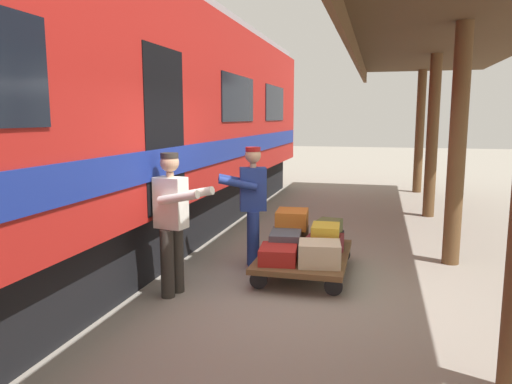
{
  "coord_description": "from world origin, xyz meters",
  "views": [
    {
      "loc": [
        -0.76,
        5.56,
        2.11
      ],
      "look_at": [
        0.78,
        -0.44,
        1.15
      ],
      "focal_mm": 33.95,
      "sensor_mm": 36.0,
      "label": 1
    }
  ],
  "objects_px": {
    "suitcase_maroon_trunk": "(324,245)",
    "suitcase_red_plastic": "(278,254)",
    "porter_by_door": "(173,219)",
    "suitcase_cream_canvas": "(319,254)",
    "suitcase_slate_roller": "(286,242)",
    "suitcase_olive_duffel": "(328,227)",
    "suitcase_brown_leather": "(292,235)",
    "suitcase_yellow_case": "(326,230)",
    "suitcase_orange_carryall": "(292,219)",
    "train_car": "(60,121)",
    "suitcase_black_hardshell": "(328,239)",
    "porter_in_overalls": "(252,203)",
    "luggage_cart": "(304,256)"
  },
  "relations": [
    {
      "from": "train_car",
      "to": "suitcase_brown_leather",
      "type": "xyz_separation_m",
      "value": [
        -2.88,
        -1.22,
        -1.65
      ]
    },
    {
      "from": "suitcase_maroon_trunk",
      "to": "suitcase_olive_duffel",
      "type": "height_order",
      "value": "suitcase_olive_duffel"
    },
    {
      "from": "suitcase_red_plastic",
      "to": "suitcase_slate_roller",
      "type": "bearing_deg",
      "value": -90.0
    },
    {
      "from": "suitcase_maroon_trunk",
      "to": "suitcase_orange_carryall",
      "type": "xyz_separation_m",
      "value": [
        0.52,
        -0.47,
        0.23
      ]
    },
    {
      "from": "suitcase_maroon_trunk",
      "to": "porter_by_door",
      "type": "distance_m",
      "value": 2.08
    },
    {
      "from": "train_car",
      "to": "suitcase_black_hardshell",
      "type": "height_order",
      "value": "train_car"
    },
    {
      "from": "suitcase_brown_leather",
      "to": "suitcase_yellow_case",
      "type": "bearing_deg",
      "value": 139.78
    },
    {
      "from": "train_car",
      "to": "suitcase_slate_roller",
      "type": "relative_size",
      "value": 30.83
    },
    {
      "from": "train_car",
      "to": "suitcase_red_plastic",
      "type": "distance_m",
      "value": 3.34
    },
    {
      "from": "suitcase_maroon_trunk",
      "to": "suitcase_red_plastic",
      "type": "height_order",
      "value": "suitcase_maroon_trunk"
    },
    {
      "from": "suitcase_yellow_case",
      "to": "suitcase_orange_carryall",
      "type": "bearing_deg",
      "value": -39.42
    },
    {
      "from": "suitcase_maroon_trunk",
      "to": "porter_in_overalls",
      "type": "bearing_deg",
      "value": -7.66
    },
    {
      "from": "suitcase_olive_duffel",
      "to": "suitcase_yellow_case",
      "type": "distance_m",
      "value": 0.44
    },
    {
      "from": "suitcase_slate_roller",
      "to": "suitcase_yellow_case",
      "type": "xyz_separation_m",
      "value": [
        -0.53,
        -0.04,
        0.18
      ]
    },
    {
      "from": "porter_in_overalls",
      "to": "porter_by_door",
      "type": "height_order",
      "value": "same"
    },
    {
      "from": "train_car",
      "to": "suitcase_red_plastic",
      "type": "relative_size",
      "value": 34.75
    },
    {
      "from": "train_car",
      "to": "porter_by_door",
      "type": "xyz_separation_m",
      "value": [
        -1.75,
        0.42,
        -1.14
      ]
    },
    {
      "from": "suitcase_black_hardshell",
      "to": "suitcase_cream_canvas",
      "type": "bearing_deg",
      "value": 90.0
    },
    {
      "from": "suitcase_maroon_trunk",
      "to": "suitcase_olive_duffel",
      "type": "bearing_deg",
      "value": -90.29
    },
    {
      "from": "suitcase_black_hardshell",
      "to": "suitcase_red_plastic",
      "type": "height_order",
      "value": "suitcase_red_plastic"
    },
    {
      "from": "suitcase_brown_leather",
      "to": "suitcase_olive_duffel",
      "type": "bearing_deg",
      "value": 178.97
    },
    {
      "from": "suitcase_olive_duffel",
      "to": "suitcase_yellow_case",
      "type": "xyz_separation_m",
      "value": [
        -0.01,
        0.44,
        0.05
      ]
    },
    {
      "from": "suitcase_brown_leather",
      "to": "suitcase_olive_duffel",
      "type": "height_order",
      "value": "suitcase_olive_duffel"
    },
    {
      "from": "suitcase_black_hardshell",
      "to": "suitcase_olive_duffel",
      "type": "bearing_deg",
      "value": 104.39
    },
    {
      "from": "suitcase_red_plastic",
      "to": "porter_in_overalls",
      "type": "relative_size",
      "value": 0.31
    },
    {
      "from": "luggage_cart",
      "to": "suitcase_orange_carryall",
      "type": "distance_m",
      "value": 0.67
    },
    {
      "from": "suitcase_yellow_case",
      "to": "porter_in_overalls",
      "type": "relative_size",
      "value": 0.27
    },
    {
      "from": "suitcase_black_hardshell",
      "to": "suitcase_slate_roller",
      "type": "distance_m",
      "value": 0.71
    },
    {
      "from": "suitcase_slate_roller",
      "to": "suitcase_maroon_trunk",
      "type": "distance_m",
      "value": 0.52
    },
    {
      "from": "luggage_cart",
      "to": "suitcase_red_plastic",
      "type": "xyz_separation_m",
      "value": [
        0.26,
        0.49,
        0.14
      ]
    },
    {
      "from": "suitcase_cream_canvas",
      "to": "suitcase_black_hardshell",
      "type": "distance_m",
      "value": 0.98
    },
    {
      "from": "suitcase_maroon_trunk",
      "to": "suitcase_red_plastic",
      "type": "xyz_separation_m",
      "value": [
        0.52,
        0.49,
        -0.03
      ]
    },
    {
      "from": "suitcase_slate_roller",
      "to": "luggage_cart",
      "type": "bearing_deg",
      "value": 180.0
    },
    {
      "from": "suitcase_cream_canvas",
      "to": "suitcase_slate_roller",
      "type": "bearing_deg",
      "value": -43.25
    },
    {
      "from": "suitcase_slate_roller",
      "to": "porter_by_door",
      "type": "xyz_separation_m",
      "value": [
        1.13,
        1.16,
        0.49
      ]
    },
    {
      "from": "luggage_cart",
      "to": "suitcase_yellow_case",
      "type": "distance_m",
      "value": 0.46
    },
    {
      "from": "train_car",
      "to": "suitcase_red_plastic",
      "type": "height_order",
      "value": "train_car"
    },
    {
      "from": "train_car",
      "to": "suitcase_olive_duffel",
      "type": "relative_size",
      "value": 41.21
    },
    {
      "from": "suitcase_black_hardshell",
      "to": "porter_in_overalls",
      "type": "height_order",
      "value": "porter_in_overalls"
    },
    {
      "from": "train_car",
      "to": "suitcase_cream_canvas",
      "type": "bearing_deg",
      "value": -175.8
    },
    {
      "from": "porter_by_door",
      "to": "suitcase_red_plastic",
      "type": "bearing_deg",
      "value": -149.5
    },
    {
      "from": "suitcase_maroon_trunk",
      "to": "suitcase_orange_carryall",
      "type": "relative_size",
      "value": 1.02
    },
    {
      "from": "porter_in_overalls",
      "to": "suitcase_slate_roller",
      "type": "bearing_deg",
      "value": 164.93
    },
    {
      "from": "suitcase_brown_leather",
      "to": "porter_by_door",
      "type": "bearing_deg",
      "value": 55.4
    },
    {
      "from": "suitcase_black_hardshell",
      "to": "suitcase_slate_roller",
      "type": "relative_size",
      "value": 0.89
    },
    {
      "from": "suitcase_orange_carryall",
      "to": "suitcase_maroon_trunk",
      "type": "bearing_deg",
      "value": 137.5
    },
    {
      "from": "suitcase_red_plastic",
      "to": "suitcase_olive_duffel",
      "type": "xyz_separation_m",
      "value": [
        -0.52,
        -0.97,
        0.17
      ]
    },
    {
      "from": "suitcase_yellow_case",
      "to": "train_car",
      "type": "bearing_deg",
      "value": 12.79
    },
    {
      "from": "suitcase_slate_roller",
      "to": "suitcase_orange_carryall",
      "type": "distance_m",
      "value": 0.52
    },
    {
      "from": "suitcase_olive_duffel",
      "to": "suitcase_maroon_trunk",
      "type": "bearing_deg",
      "value": 89.71
    }
  ]
}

